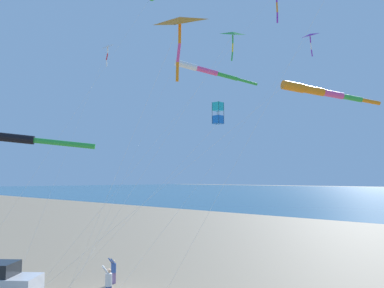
# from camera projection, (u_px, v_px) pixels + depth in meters

# --- Properties ---
(person_adult_flyer) EXTENTS (0.62, 0.56, 1.76)m
(person_adult_flyer) POSITION_uv_depth(u_px,v_px,m) (108.00, 282.00, 20.26)
(person_adult_flyer) COLOR #335199
(person_adult_flyer) RESTS_ON ground_plane
(person_child_green_jacket) EXTENTS (0.45, 0.35, 1.50)m
(person_child_green_jacket) POSITION_uv_depth(u_px,v_px,m) (113.00, 269.00, 23.64)
(person_child_green_jacket) COLOR #8E6B9E
(person_child_green_jacket) RESTS_ON ground_plane
(kite_delta_magenta_far_left) EXTENTS (7.90, 6.17, 14.72)m
(kite_delta_magenta_far_left) POSITION_uv_depth(u_px,v_px,m) (232.00, 35.00, 23.33)
(kite_delta_magenta_far_left) COLOR green
(kite_delta_magenta_far_left) RESTS_ON ground_plane
(kite_delta_long_streamer_right) EXTENTS (11.97, 5.82, 15.73)m
(kite_delta_long_streamer_right) POSITION_uv_depth(u_px,v_px,m) (309.00, 37.00, 26.53)
(kite_delta_long_streamer_right) COLOR purple
(kite_delta_long_streamer_right) RESTS_ON ground_plane
(kite_windsock_small_distant) EXTENTS (11.65, 12.65, 10.43)m
(kite_windsock_small_distant) POSITION_uv_depth(u_px,v_px,m) (319.00, 92.00, 18.18)
(kite_windsock_small_distant) COLOR orange
(kite_windsock_small_distant) RESTS_ON ground_plane
(kite_box_yellow_midlevel) EXTENTS (3.83, 8.93, 10.31)m
(kite_box_yellow_midlevel) POSITION_uv_depth(u_px,v_px,m) (218.00, 114.00, 22.27)
(kite_box_yellow_midlevel) COLOR #1EB7C6
(kite_box_yellow_midlevel) RESTS_ON ground_plane
(kite_delta_checkered_midright) EXTENTS (2.27, 8.70, 14.03)m
(kite_delta_checkered_midright) POSITION_uv_depth(u_px,v_px,m) (179.00, 22.00, 19.05)
(kite_delta_checkered_midright) COLOR orange
(kite_delta_checkered_midright) RESTS_ON ground_plane
(kite_delta_red_high_left) EXTENTS (7.82, 2.98, 16.14)m
(kite_delta_red_high_left) POSITION_uv_depth(u_px,v_px,m) (107.00, 47.00, 29.83)
(kite_delta_red_high_left) COLOR white
(kite_delta_red_high_left) RESTS_ON ground_plane
(kite_windsock_green_low_center) EXTENTS (13.46, 4.19, 15.28)m
(kite_windsock_green_low_center) POSITION_uv_depth(u_px,v_px,m) (205.00, 70.00, 31.70)
(kite_windsock_green_low_center) COLOR white
(kite_windsock_green_low_center) RESTS_ON ground_plane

